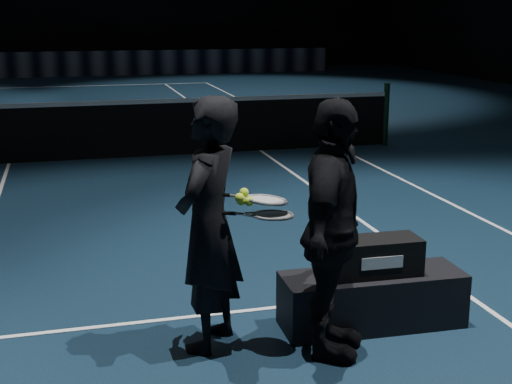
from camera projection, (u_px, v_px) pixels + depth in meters
floor at (9, 164)px, 11.15m from camera, size 36.00×36.00×0.00m
court_lines at (9, 164)px, 11.15m from camera, size 10.98×23.78×0.01m
net_post_right at (386, 115)px, 12.62m from camera, size 0.10×0.10×1.10m
net_mesh at (6, 136)px, 11.04m from camera, size 12.80×0.02×0.86m
net_tape at (4, 106)px, 10.92m from camera, size 12.80×0.03×0.07m
sponsor_backdrop at (36, 65)px, 25.54m from camera, size 22.00×0.15×0.90m
player_bench at (372, 299)px, 5.42m from camera, size 1.40×0.50×0.42m
racket_bag at (374, 256)px, 5.34m from camera, size 0.70×0.32×0.28m
bag_signature at (382, 263)px, 5.19m from camera, size 0.32×0.01×0.09m
player_a at (209, 225)px, 4.93m from camera, size 0.73×0.78×1.80m
player_b at (332, 231)px, 4.80m from camera, size 0.90×1.13×1.80m
racket_lower at (273, 215)px, 4.84m from camera, size 0.71×0.48×0.03m
racket_upper at (267, 200)px, 4.86m from camera, size 0.71×0.44×0.10m
tennis_balls at (245, 198)px, 4.85m from camera, size 0.12×0.10×0.12m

